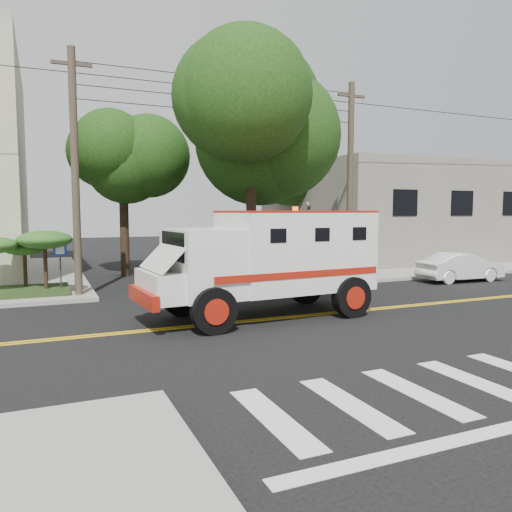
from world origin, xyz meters
name	(u,v)px	position (x,y,z in m)	size (l,w,h in m)	color
ground	(289,317)	(0.00, 0.00, 0.00)	(100.00, 100.00, 0.00)	black
sidewalk_ne	(378,259)	(13.50, 13.50, 0.07)	(17.00, 17.00, 0.15)	gray
building_right	(393,212)	(15.00, 14.00, 3.15)	(14.00, 12.00, 6.00)	slate
utility_pole_left	(75,175)	(-5.60, 6.00, 4.50)	(0.28, 0.28, 9.00)	#382D23
utility_pole_right	(350,183)	(6.30, 6.20, 4.50)	(0.28, 0.28, 9.00)	#382D23
tree_main	(263,116)	(1.94, 6.21, 7.20)	(6.08, 5.70, 9.85)	black
tree_left	(130,159)	(-2.68, 11.79, 5.73)	(4.48, 4.20, 7.70)	black
tree_right	(300,167)	(8.84, 15.77, 6.09)	(4.80, 4.50, 8.20)	black
traffic_signal	(308,234)	(3.80, 5.60, 2.23)	(0.15, 0.18, 3.60)	#3F3F42
accessibility_sign	(60,262)	(-6.20, 6.17, 1.37)	(0.45, 0.10, 2.02)	#3F3F42
palm_planter	(23,254)	(-7.44, 6.62, 1.65)	(3.52, 2.63, 2.36)	#1E3314
armored_truck	(269,257)	(-0.50, 0.37, 1.83)	(7.25, 3.29, 3.22)	silver
parked_sedan	(460,267)	(10.74, 3.80, 0.66)	(1.40, 4.02, 1.32)	silver
pedestrian_a	(343,262)	(5.50, 5.50, 0.93)	(0.57, 0.38, 1.57)	gray
pedestrian_b	(353,258)	(6.99, 6.87, 0.97)	(0.79, 0.62, 1.64)	gray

